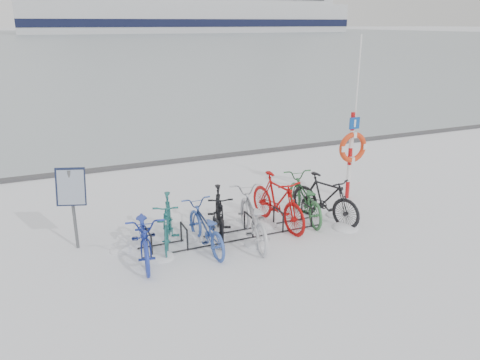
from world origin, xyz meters
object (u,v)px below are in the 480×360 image
object	(u,v)px
cruise_ferry	(191,2)
lifebuoy_station	(352,147)
bike_rack	(233,229)
info_board	(71,192)

from	to	relation	value
cruise_ferry	lifebuoy_station	bearing A→B (deg)	-106.60
bike_rack	cruise_ferry	distance (m)	211.26
bike_rack	info_board	size ratio (longest dim) A/B	2.36
lifebuoy_station	cruise_ferry	distance (m)	209.23
lifebuoy_station	info_board	bearing A→B (deg)	-178.42
info_board	lifebuoy_station	size ratio (longest dim) A/B	0.42
lifebuoy_station	cruise_ferry	world-z (taller)	cruise_ferry
info_board	cruise_ferry	distance (m)	211.43
info_board	cruise_ferry	bearing A→B (deg)	90.56
bike_rack	info_board	xyz separation A→B (m)	(-3.09, 0.75, 1.04)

